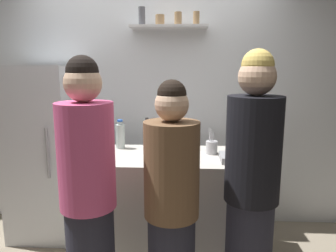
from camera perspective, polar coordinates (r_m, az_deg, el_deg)
The scene contains 12 objects.
back_wall_assembly at distance 3.35m, azimuth -3.17°, elevation 4.54°, with size 4.80×0.32×2.60m.
refrigerator at distance 3.32m, azimuth -21.26°, elevation -4.46°, with size 0.62×0.64×1.67m.
counter at distance 2.83m, azimuth -0.00°, elevation -14.31°, with size 1.55×0.69×0.93m, color #B7B2A8.
baking_pan at distance 2.58m, azimuth 13.16°, elevation -5.60°, with size 0.34×0.24×0.05m, color gray.
utensil_holder at distance 2.73m, azimuth 7.87°, elevation -3.81°, with size 0.10×0.10×0.22m.
wine_bottle_amber_glass at distance 2.76m, azimuth -13.07°, elevation -2.39°, with size 0.07×0.07×0.33m.
wine_bottle_pale_glass at distance 2.67m, azimuth -3.79°, elevation -2.66°, with size 0.06×0.06×0.32m.
wine_bottle_dark_glass at distance 2.51m, azimuth -14.05°, elevation -3.89°, with size 0.07×0.07×0.31m.
water_bottle_plastic at distance 2.91m, azimuth -8.60°, elevation -1.71°, with size 0.08×0.08×0.26m.
person_blonde at distance 2.10m, azimuth 14.77°, elevation -11.45°, with size 0.34×0.34×1.76m.
person_brown_jacket at distance 2.03m, azimuth 0.64°, elevation -14.94°, with size 0.34×0.34×1.59m.
person_pink_top at distance 2.05m, azimuth -14.14°, elevation -12.70°, with size 0.34×0.34×1.72m.
Camera 1 is at (0.38, -2.06, 1.66)m, focal length 33.82 mm.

